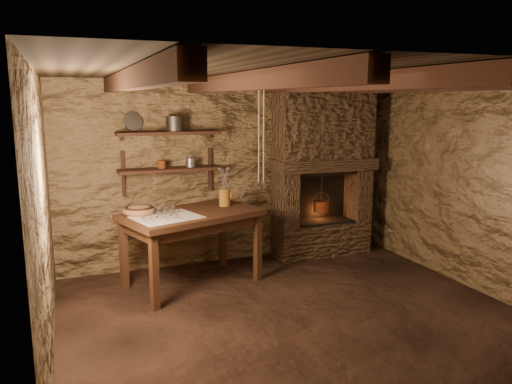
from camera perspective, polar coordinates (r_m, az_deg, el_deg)
name	(u,v)px	position (r m, az deg, el deg)	size (l,w,h in m)	color
floor	(295,317)	(5.18, 4.49, -14.03)	(4.50, 4.50, 0.00)	black
back_wall	(231,172)	(6.64, -2.87, 2.28)	(4.50, 0.04, 2.40)	brown
front_wall	(444,262)	(3.19, 20.72, -7.51)	(4.50, 0.04, 2.40)	brown
left_wall	(44,220)	(4.34, -23.11, -2.98)	(0.04, 4.00, 2.40)	brown
right_wall	(478,186)	(6.13, 23.99, 0.68)	(0.04, 4.00, 2.40)	brown
ceiling	(299,72)	(4.72, 4.92, 13.51)	(4.50, 4.00, 0.04)	black
beam_far_left	(133,80)	(4.28, -13.90, 12.36)	(0.14, 3.95, 0.16)	black
beam_mid_left	(248,81)	(4.52, -0.93, 12.54)	(0.14, 3.95, 0.16)	black
beam_mid_right	(346,83)	(4.96, 10.22, 12.20)	(0.14, 3.95, 0.16)	black
beam_far_right	(430,84)	(5.54, 19.27, 11.60)	(0.14, 3.95, 0.16)	black
shelf_lower	(170,169)	(6.25, -9.82, 2.55)	(1.25, 0.30, 0.04)	black
shelf_upper	(169,133)	(6.21, -9.95, 6.67)	(1.25, 0.30, 0.04)	black
hearth	(323,168)	(6.92, 7.62, 2.76)	(1.43, 0.51, 2.30)	#37271B
work_table	(192,246)	(5.89, -7.28, -6.13)	(1.73, 1.31, 0.88)	#371F13
linen_cloth	(167,217)	(5.56, -10.16, -2.86)	(0.68, 0.55, 0.01)	white
pewter_cutlery_row	(167,217)	(5.53, -10.12, -2.81)	(0.57, 0.22, 0.01)	gray
drinking_glasses	(166,210)	(5.68, -10.21, -2.08)	(0.22, 0.07, 0.09)	silver
stoneware_jug	(225,189)	(6.05, -3.60, 0.31)	(0.15, 0.14, 0.48)	#905B1B
wooden_bowl	(139,211)	(5.76, -13.22, -2.11)	(0.36, 0.36, 0.13)	#8E5C3D
iron_stockpot	(175,124)	(6.22, -9.26, 7.63)	(0.22, 0.22, 0.16)	#292724
tin_pan	(133,122)	(6.23, -13.90, 7.81)	(0.24, 0.24, 0.03)	gray
small_kettle	(191,162)	(6.30, -7.48, 3.37)	(0.16, 0.12, 0.17)	gray
rusty_tin	(162,164)	(6.23, -10.71, 3.14)	(0.10, 0.10, 0.10)	#4E200F
red_pot	(321,206)	(6.95, 7.46, -1.55)	(0.24, 0.21, 0.54)	maroon
hanging_ropes	(261,131)	(5.71, 0.60, 7.00)	(0.08, 0.08, 1.20)	tan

